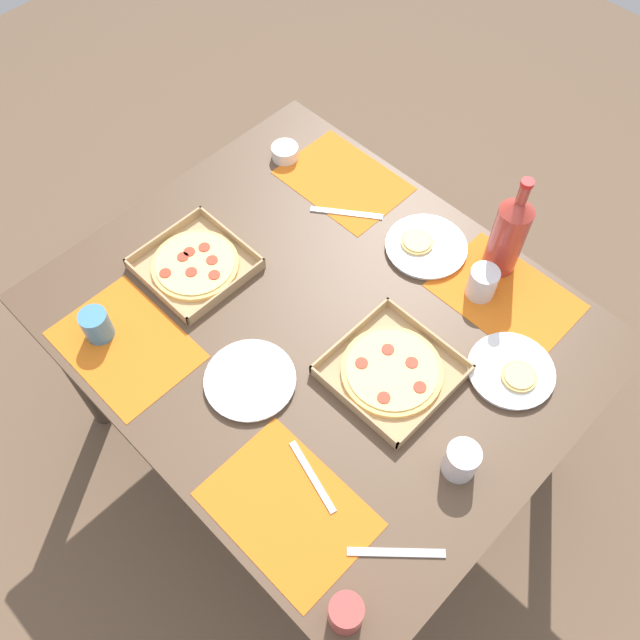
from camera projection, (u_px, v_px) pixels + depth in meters
name	position (u px, v px, depth m)	size (l,w,h in m)	color
ground_plane	(320.00, 434.00, 2.38)	(6.00, 6.00, 0.00)	brown
dining_table	(320.00, 341.00, 1.84)	(1.32, 1.10, 0.75)	#3F3328
placemat_near_left	(125.00, 345.00, 1.71)	(0.36, 0.26, 0.00)	orange
placemat_near_right	(288.00, 509.00, 1.48)	(0.36, 0.26, 0.00)	orange
placemat_far_left	(343.00, 181.00, 2.01)	(0.36, 0.26, 0.00)	orange
placemat_far_right	(506.00, 296.00, 1.79)	(0.36, 0.26, 0.00)	orange
pizza_box_corner_right	(392.00, 371.00, 1.65)	(0.29, 0.29, 0.04)	tan
pizza_box_center	(195.00, 265.00, 1.83)	(0.27, 0.27, 0.04)	tan
plate_far_left	(425.00, 246.00, 1.87)	(0.23, 0.23, 0.03)	white
plate_far_right	(512.00, 372.00, 1.66)	(0.22, 0.22, 0.03)	white
plate_near_right	(250.00, 380.00, 1.64)	(0.23, 0.23, 0.02)	white
soda_bottle	(509.00, 234.00, 1.73)	(0.09, 0.09, 0.32)	#B2382D
cup_red	(482.00, 283.00, 1.76)	(0.08, 0.08, 0.09)	silver
cup_dark	(461.00, 461.00, 1.50)	(0.08, 0.08, 0.09)	silver
cup_clear_right	(346.00, 613.00, 1.32)	(0.07, 0.07, 0.10)	#BF4742
cup_spare	(97.00, 325.00, 1.69)	(0.07, 0.07, 0.09)	teal
condiment_bowl	(285.00, 152.00, 2.05)	(0.08, 0.08, 0.04)	white
knife_by_near_right	(346.00, 213.00, 1.94)	(0.21, 0.02, 0.01)	#B7B7BC
fork_by_far_left	(312.00, 476.00, 1.52)	(0.19, 0.02, 0.01)	#B7B7BC
knife_by_far_right	(396.00, 553.00, 1.43)	(0.21, 0.02, 0.01)	#B7B7BC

